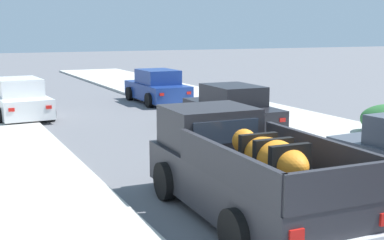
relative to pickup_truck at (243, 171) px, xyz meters
The scene contains 7 objects.
sidewalk_right 7.61m from the pickup_truck, 36.66° to the left, with size 4.80×60.00×0.12m, color beige.
curb_left 5.61m from the pickup_truck, 125.47° to the left, with size 0.16×60.00×0.10m, color silver.
curb_right 6.84m from the pickup_truck, 41.70° to the left, with size 0.16×60.00×0.10m, color silver.
pickup_truck is the anchor object (origin of this frame).
car_left_mid 15.04m from the pickup_truck, 74.03° to the left, with size 2.03×4.26×1.54m.
car_right_mid 8.04m from the pickup_truck, 61.43° to the left, with size 2.13×4.30×1.54m.
car_left_far 12.96m from the pickup_truck, 99.96° to the left, with size 2.21×4.34×1.54m.
Camera 1 is at (-5.68, -0.29, 3.33)m, focal length 48.40 mm.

